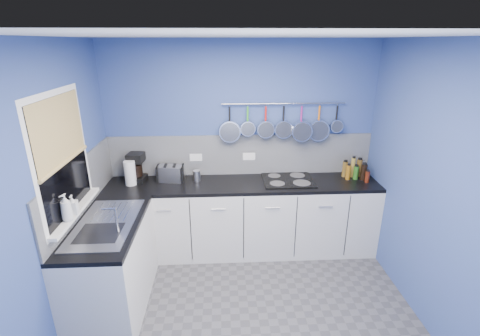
{
  "coord_description": "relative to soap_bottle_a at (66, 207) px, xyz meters",
  "views": [
    {
      "loc": [
        -0.23,
        -2.55,
        2.47
      ],
      "look_at": [
        -0.05,
        0.75,
        1.25
      ],
      "focal_mm": 25.91,
      "sensor_mm": 36.0,
      "label": 1
    }
  ],
  "objects": [
    {
      "name": "floor",
      "position": [
        1.53,
        -0.1,
        -1.18
      ],
      "size": [
        3.2,
        3.0,
        0.02
      ],
      "primitive_type": "cube",
      "color": "#47474C",
      "rests_on": "ground"
    },
    {
      "name": "ceiling",
      "position": [
        1.53,
        -0.1,
        1.34
      ],
      "size": [
        3.2,
        3.0,
        0.02
      ],
      "primitive_type": "cube",
      "color": "white",
      "rests_on": "ground"
    },
    {
      "name": "wall_back",
      "position": [
        1.53,
        1.41,
        0.08
      ],
      "size": [
        3.2,
        0.02,
        2.5
      ],
      "primitive_type": "cube",
      "color": "#34498A",
      "rests_on": "ground"
    },
    {
      "name": "wall_left",
      "position": [
        -0.08,
        -0.1,
        0.08
      ],
      "size": [
        0.02,
        3.0,
        2.5
      ],
      "primitive_type": "cube",
      "color": "#34498A",
      "rests_on": "ground"
    },
    {
      "name": "wall_right",
      "position": [
        3.14,
        -0.1,
        0.08
      ],
      "size": [
        0.02,
        3.0,
        2.5
      ],
      "primitive_type": "cube",
      "color": "#34498A",
      "rests_on": "ground"
    },
    {
      "name": "backsplash_back",
      "position": [
        1.53,
        1.39,
        -0.02
      ],
      "size": [
        3.2,
        0.02,
        0.5
      ],
      "primitive_type": "cube",
      "color": "#9A9A9D",
      "rests_on": "wall_back"
    },
    {
      "name": "backsplash_left",
      "position": [
        -0.06,
        0.5,
        -0.02
      ],
      "size": [
        0.02,
        1.8,
        0.5
      ],
      "primitive_type": "cube",
      "color": "#9A9A9D",
      "rests_on": "wall_left"
    },
    {
      "name": "cabinet_run_back",
      "position": [
        1.53,
        1.1,
        -0.74
      ],
      "size": [
        3.2,
        0.6,
        0.86
      ],
      "primitive_type": "cube",
      "color": "silver",
      "rests_on": "ground"
    },
    {
      "name": "worktop_back",
      "position": [
        1.53,
        1.1,
        -0.29
      ],
      "size": [
        3.2,
        0.6,
        0.04
      ],
      "primitive_type": "cube",
      "color": "black",
      "rests_on": "cabinet_run_back"
    },
    {
      "name": "cabinet_run_left",
      "position": [
        0.23,
        0.2,
        -0.74
      ],
      "size": [
        0.6,
        1.2,
        0.86
      ],
      "primitive_type": "cube",
      "color": "silver",
      "rests_on": "ground"
    },
    {
      "name": "worktop_left",
      "position": [
        0.23,
        0.2,
        -0.29
      ],
      "size": [
        0.6,
        1.2,
        0.04
      ],
      "primitive_type": "cube",
      "color": "black",
      "rests_on": "cabinet_run_left"
    },
    {
      "name": "window_frame",
      "position": [
        -0.05,
        0.2,
        0.38
      ],
      "size": [
        0.01,
        1.0,
        1.1
      ],
      "primitive_type": "cube",
      "color": "white",
      "rests_on": "wall_left"
    },
    {
      "name": "window_glass",
      "position": [
        -0.04,
        0.2,
        0.38
      ],
      "size": [
        0.01,
        0.9,
        1.0
      ],
      "primitive_type": "cube",
      "color": "black",
      "rests_on": "wall_left"
    },
    {
      "name": "bamboo_blind",
      "position": [
        -0.03,
        0.2,
        0.61
      ],
      "size": [
        0.01,
        0.9,
        0.55
      ],
      "primitive_type": "cube",
      "color": "tan",
      "rests_on": "wall_left"
    },
    {
      "name": "window_sill",
      "position": [
        -0.02,
        0.2,
        -0.13
      ],
      "size": [
        0.1,
        0.98,
        0.03
      ],
      "primitive_type": "cube",
      "color": "white",
      "rests_on": "wall_left"
    },
    {
      "name": "sink_unit",
      "position": [
        0.23,
        0.2,
        -0.27
      ],
      "size": [
        0.5,
        0.95,
        0.01
      ],
      "primitive_type": "cube",
      "color": "silver",
      "rests_on": "worktop_left"
    },
    {
      "name": "mixer_tap",
      "position": [
        0.39,
        0.02,
        -0.14
      ],
      "size": [
        0.12,
        0.08,
        0.26
      ],
      "primitive_type": null,
      "color": "silver",
      "rests_on": "worktop_left"
    },
    {
      "name": "socket_left",
      "position": [
        0.98,
        1.37,
        -0.04
      ],
      "size": [
        0.15,
        0.01,
        0.09
      ],
      "primitive_type": "cube",
      "color": "white",
      "rests_on": "backsplash_back"
    },
    {
      "name": "socket_right",
      "position": [
        1.63,
        1.37,
        -0.04
      ],
      "size": [
        0.15,
        0.01,
        0.09
      ],
      "primitive_type": "cube",
      "color": "white",
      "rests_on": "backsplash_back"
    },
    {
      "name": "pot_rail",
      "position": [
        2.03,
        1.35,
        0.61
      ],
      "size": [
        1.45,
        0.02,
        0.02
      ],
      "primitive_type": "cylinder",
      "rotation": [
        0.0,
        1.57,
        0.0
      ],
      "color": "silver",
      "rests_on": "wall_back"
    },
    {
      "name": "soap_bottle_a",
      "position": [
        0.0,
        0.0,
        0.0
      ],
      "size": [
        0.12,
        0.12,
        0.24
      ],
      "primitive_type": "imported",
      "rotation": [
        0.0,
        0.0,
        -0.37
      ],
      "color": "white",
      "rests_on": "window_sill"
    },
    {
      "name": "soap_bottle_b",
      "position": [
        0.0,
        0.12,
        -0.03
      ],
      "size": [
        0.09,
        0.09,
        0.17
      ],
      "primitive_type": "imported",
      "rotation": [
        0.0,
        0.0,
        0.12
      ],
      "color": "white",
      "rests_on": "window_sill"
    },
    {
      "name": "paper_towel",
      "position": [
        0.24,
        1.11,
        -0.13
      ],
      "size": [
        0.13,
        0.13,
        0.29
      ],
      "primitive_type": "cylinder",
      "rotation": [
        0.0,
        0.0,
        -0.02
      ],
      "color": "white",
      "rests_on": "worktop_back"
    },
    {
      "name": "coffee_maker",
      "position": [
        0.29,
        1.21,
        -0.1
      ],
      "size": [
        0.21,
        0.23,
        0.34
      ],
      "primitive_type": null,
      "rotation": [
        0.0,
        0.0,
        -0.11
      ],
      "color": "black",
      "rests_on": "worktop_back"
    },
    {
      "name": "toaster",
      "position": [
        0.69,
        1.21,
        -0.18
      ],
      "size": [
        0.32,
        0.22,
        0.19
      ],
      "primitive_type": "cube",
      "rotation": [
        0.0,
        0.0,
        -0.21
      ],
      "color": "silver",
      "rests_on": "worktop_back"
    },
    {
      "name": "canister",
      "position": [
        0.99,
        1.19,
        -0.21
      ],
      "size": [
        0.1,
        0.1,
        0.13
      ],
      "primitive_type": "cylinder",
      "rotation": [
        0.0,
        0.0,
        -0.13
      ],
      "color": "silver",
      "rests_on": "worktop_back"
    },
    {
      "name": "hob",
      "position": [
        2.08,
        1.15,
        -0.26
      ],
      "size": [
        0.59,
        0.52,
        0.01
      ],
      "primitive_type": "cube",
      "color": "black",
      "rests_on": "worktop_back"
    },
    {
      "name": "pan_0",
      "position": [
        1.4,
        1.34,
        0.39
      ],
      "size": [
        0.26,
        0.07,
        0.45
      ],
      "primitive_type": null,
      "color": "silver",
      "rests_on": "pot_rail"
    },
    {
      "name": "pan_1",
      "position": [
        1.61,
        1.34,
        0.43
      ],
      "size": [
        0.18,
        0.09,
        0.37
      ],
      "primitive_type": null,
      "color": "silver",
      "rests_on": "pot_rail"
    },
    {
      "name": "pan_2",
      "position": [
        1.82,
        1.34,
        0.41
      ],
      "size": [
        0.21,
        0.09,
        0.4
      ],
      "primitive_type": null,
      "color": "silver",
      "rests_on": "pot_rail"
    },
    {
      "name": "pan_3",
      "position": [
        2.03,
        1.34,
        0.41
      ],
      "size": [
        0.22,
        0.08,
        0.41
      ],
      "primitive_type": null,
      "color": "silver",
      "rests_on": "pot_rail"
    },
    {
      "name": "pan_4",
      "position": [
        2.24,
        1.34,
        0.39
      ],
      "size": [
        0.25,
        0.12,
        0.44
      ],
      "primitive_type": null,
      "color": "silver",
      "rests_on": "pot_rail"
    },
    {
      "name": "pan_5",
      "position": [
        2.45,
        1.34,
        0.39
      ],
      "size": [
        0.26,
        0.07,
        0.45
      ],
      "primitive_type": null,
      "color": "silver",
      "rests_on": "pot_rail"
    },
    {
      "name": "pan_6",
      "position": [
        2.67,
        1.34,
        0.44
      ],
      "size": [
        0.15,
        0.08,
        0.34
      ],
      "primitive_type": null,
      "color": "silver",
      "rests_on": "pot_rail"
    },
    {
      "name": "condiment_0",
      "position": [
        2.97,
        1.24,
        -0.16
      ],
      "size": [
        0.07,
        0.07,
        0.21
      ],
      "primitive_type": "cylinder",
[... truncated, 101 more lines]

